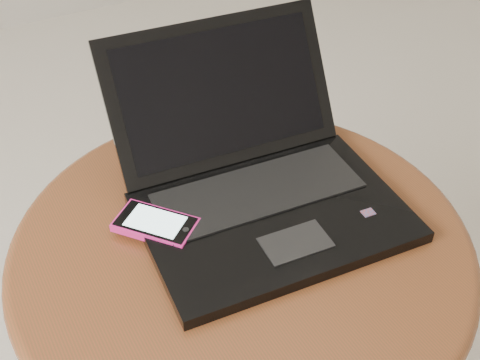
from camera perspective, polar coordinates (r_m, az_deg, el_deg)
table at (r=0.99m, az=0.14°, el=-9.97°), size 0.69×0.69×0.55m
laptop at (r=0.94m, az=1.65°, el=0.11°), size 0.42×0.43×0.22m
phone_black at (r=0.93m, az=-7.63°, el=-3.73°), size 0.13×0.13×0.01m
phone_pink at (r=0.90m, az=-7.91°, el=-4.14°), size 0.12×0.13×0.01m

